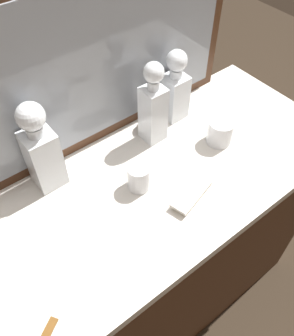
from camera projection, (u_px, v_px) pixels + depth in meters
The scene contains 9 objects.
ground_plane at pixel (147, 299), 1.81m from camera, with size 6.00×6.00×0.00m, color #2D2319.
dresser at pixel (147, 255), 1.47m from camera, with size 1.38×0.57×0.92m.
dresser_mirror at pixel (89, 67), 1.04m from camera, with size 1.06×0.03×0.56m.
crystal_decanter_far_right at pixel (175, 91), 1.25m from camera, with size 0.08×0.08×0.26m.
crystal_decanter_far_left at pixel (42, 153), 1.04m from camera, with size 0.09×0.09×0.30m.
crystal_decanter_rear at pixel (153, 110), 1.17m from camera, with size 0.07×0.07×0.29m.
crystal_tumbler_far_left at pixel (139, 178), 1.09m from camera, with size 0.07×0.07×0.09m.
crystal_tumbler_far_right at pixel (219, 132), 1.22m from camera, with size 0.09×0.09×0.09m.
silver_brush_far_right at pixel (193, 193), 1.08m from camera, with size 0.18×0.10×0.02m.
Camera 1 is at (-0.43, -0.54, 1.80)m, focal length 38.80 mm.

